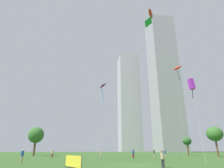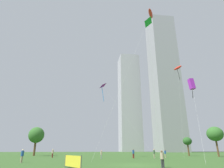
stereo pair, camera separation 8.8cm
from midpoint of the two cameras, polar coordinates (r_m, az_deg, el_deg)
The scene contains 19 objects.
ground at distance 22.96m, azimuth 7.40°, elevation -23.30°, with size 280.00×280.00×0.00m, color #335623.
person_standing_0 at distance 40.61m, azimuth 6.59°, elevation -20.11°, with size 0.40×0.40×1.78m.
person_standing_1 at distance 29.23m, azimuth -25.60°, elevation -18.88°, with size 0.38×0.38×1.70m.
person_standing_2 at distance 37.99m, azimuth -3.20°, elevation -20.47°, with size 0.34×0.34×1.54m.
person_standing_3 at distance 45.26m, azimuth -17.59°, elevation -19.30°, with size 0.40×0.40×1.78m.
person_standing_4 at distance 40.88m, azimuth 12.78°, elevation -19.79°, with size 0.39×0.39×1.76m.
person_standing_5 at distance 43.61m, azimuth 15.97°, elevation -19.57°, with size 0.37×0.37×1.66m.
person_standing_6 at distance 19.94m, azimuth 15.18°, elevation -20.84°, with size 0.35×0.35×1.56m.
kite_flying_0 at distance 57.87m, azimuth 19.45°, elevation 4.58°, with size 6.78×9.07×24.83m.
kite_flying_1 at distance 42.90m, azimuth 11.73°, elevation 20.20°, with size 12.98×4.72×29.73m.
kite_flying_2 at distance 47.14m, azimuth -2.67°, elevation -1.03°, with size 11.77×5.11×17.49m.
kite_flying_3 at distance 28.38m, azimuth 11.10°, elevation 17.30°, with size 4.77×10.92×19.03m.
kite_flying_4 at distance 35.22m, azimuth 23.15°, elevation -0.05°, with size 4.64×7.33×13.37m.
park_tree_0 at distance 56.08m, azimuth 28.92°, elevation -13.21°, with size 3.98×3.98×7.25m.
park_tree_1 at distance 58.78m, azimuth 22.01°, elevation -15.91°, with size 2.45×2.45×4.98m.
park_tree_2 at distance 59.29m, azimuth -22.02°, elevation -14.26°, with size 4.29×4.29×7.78m.
distant_highrise_0 at distance 171.83m, azimuth 5.29°, elevation -5.27°, with size 17.72×18.80×86.60m, color #A8A8AD.
distant_highrise_1 at distance 152.73m, azimuth 15.69°, elevation 1.28°, with size 18.59×19.94×107.29m, color #939399.
event_banner at distance 18.71m, azimuth -11.79°, elevation -22.06°, with size 1.61×3.21×1.17m.
Camera 2 is at (-6.09, -22.07, 1.62)m, focal length 29.99 mm.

